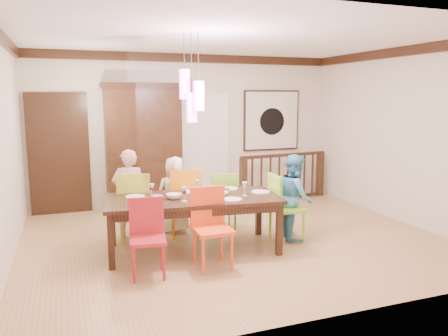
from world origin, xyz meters
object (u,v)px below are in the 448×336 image
object	(u,v)px
dining_table	(193,202)
person_end_right	(295,197)
balustrade	(283,176)
chair_far_left	(135,201)
person_far_left	(129,194)
china_hutch	(144,147)
person_far_mid	(175,195)
chair_end_right	(287,203)

from	to	relation	value
dining_table	person_end_right	xyz separation A→B (m)	(1.56, -0.00, -0.04)
dining_table	balustrade	xyz separation A→B (m)	(2.54, 2.21, -0.18)
balustrade	chair_far_left	bearing A→B (deg)	-161.07
chair_far_left	person_far_left	xyz separation A→B (m)	(-0.06, 0.14, 0.08)
china_hutch	balustrade	distance (m)	2.85
balustrade	person_far_mid	bearing A→B (deg)	-159.07
person_far_left	person_end_right	distance (m)	2.45
dining_table	chair_far_left	bearing A→B (deg)	140.33
person_far_mid	dining_table	bearing A→B (deg)	110.31
person_end_right	chair_far_left	bearing A→B (deg)	89.38
person_far_mid	chair_far_left	bearing A→B (deg)	34.78
china_hutch	person_far_mid	size ratio (longest dim) A/B	1.97
china_hutch	person_far_left	distance (m)	1.85
chair_end_right	balustrade	bearing A→B (deg)	-23.24
person_far_left	person_far_mid	xyz separation A→B (m)	(0.71, 0.05, -0.07)
dining_table	person_far_left	distance (m)	1.12
person_far_mid	person_end_right	bearing A→B (deg)	168.93
chair_far_left	china_hutch	world-z (taller)	china_hutch
chair_end_right	person_far_left	size ratio (longest dim) A/B	0.74
person_far_left	balustrade	bearing A→B (deg)	-150.50
dining_table	person_end_right	bearing A→B (deg)	6.52
chair_end_right	china_hutch	bearing A→B (deg)	34.83
dining_table	balustrade	world-z (taller)	balustrade
person_far_left	chair_end_right	bearing A→B (deg)	163.62
china_hutch	balustrade	bearing A→B (deg)	-7.17
dining_table	person_end_right	world-z (taller)	person_end_right
balustrade	person_end_right	world-z (taller)	person_end_right
chair_end_right	balustrade	world-z (taller)	chair_end_right
person_far_left	person_far_mid	world-z (taller)	person_far_left
person_far_mid	person_end_right	size ratio (longest dim) A/B	0.94
person_end_right	person_far_mid	bearing A→B (deg)	77.52
person_far_left	person_end_right	size ratio (longest dim) A/B	1.06
balustrade	person_end_right	distance (m)	2.42
balustrade	person_far_left	world-z (taller)	person_far_left
china_hutch	person_end_right	bearing A→B (deg)	-55.21
chair_far_left	chair_end_right	distance (m)	2.22
person_far_mid	person_far_left	bearing A→B (deg)	22.45
chair_end_right	balustrade	distance (m)	2.55
balustrade	person_end_right	xyz separation A→B (m)	(-0.97, -2.21, 0.13)
chair_far_left	person_far_left	size ratio (longest dim) A/B	0.77
person_far_left	china_hutch	bearing A→B (deg)	-100.13
dining_table	person_far_mid	size ratio (longest dim) A/B	2.04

